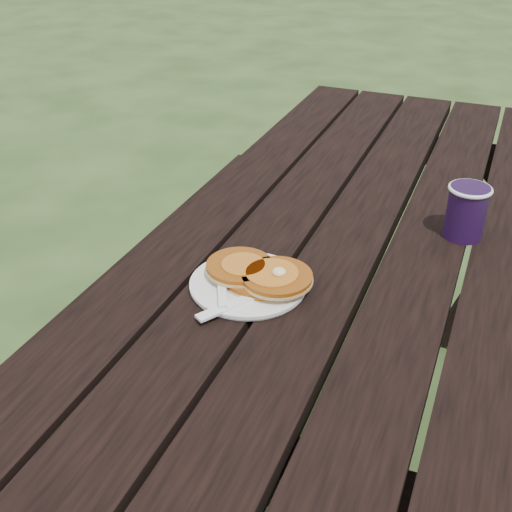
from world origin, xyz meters
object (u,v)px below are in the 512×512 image
at_px(picnic_table, 346,358).
at_px(pancake_stack, 259,274).
at_px(coffee_cup, 467,209).
at_px(plate, 248,285).

relative_size(picnic_table, pancake_stack, 9.15).
xyz_separation_m(pancake_stack, coffee_cup, (0.31, 0.32, 0.04)).
height_order(pancake_stack, coffee_cup, coffee_cup).
distance_m(picnic_table, plate, 0.52).
bearing_deg(plate, picnic_table, 70.23).
xyz_separation_m(picnic_table, coffee_cup, (0.21, 0.01, 0.44)).
bearing_deg(pancake_stack, coffee_cup, 45.91).
height_order(picnic_table, pancake_stack, pancake_stack).
height_order(picnic_table, plate, plate).
relative_size(picnic_table, coffee_cup, 16.48).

